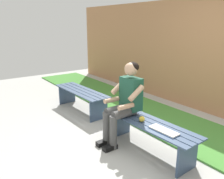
# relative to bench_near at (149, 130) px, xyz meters

# --- Properties ---
(ground_plane) EXTENTS (10.00, 7.00, 0.04)m
(ground_plane) POSITION_rel_bench_near_xyz_m (1.01, 1.00, -0.36)
(ground_plane) COLOR #B2B2AD
(grass_strip) EXTENTS (9.00, 1.30, 0.03)m
(grass_strip) POSITION_rel_bench_near_xyz_m (1.01, -1.02, -0.32)
(grass_strip) COLOR #478C38
(grass_strip) RESTS_ON ground
(brick_wall) EXTENTS (9.50, 0.24, 2.31)m
(brick_wall) POSITION_rel_bench_near_xyz_m (0.50, -2.16, 0.82)
(brick_wall) COLOR #B27A51
(brick_wall) RESTS_ON ground
(bench_near) EXTENTS (1.54, 0.50, 0.45)m
(bench_near) POSITION_rel_bench_near_xyz_m (0.00, 0.00, 0.00)
(bench_near) COLOR #384C6B
(bench_near) RESTS_ON ground
(bench_far) EXTENTS (1.54, 0.50, 0.45)m
(bench_far) POSITION_rel_bench_near_xyz_m (2.03, 0.00, -0.00)
(bench_far) COLOR #384C6B
(bench_far) RESTS_ON ground
(person_seated) EXTENTS (0.50, 0.69, 1.25)m
(person_seated) POSITION_rel_bench_near_xyz_m (0.45, 0.10, 0.35)
(person_seated) COLOR #1E513D
(person_seated) RESTS_ON ground
(apple) EXTENTS (0.08, 0.08, 0.08)m
(apple) POSITION_rel_bench_near_xyz_m (0.09, 0.07, 0.15)
(apple) COLOR gold
(apple) RESTS_ON bench_near
(book_open) EXTENTS (0.42, 0.17, 0.02)m
(book_open) POSITION_rel_bench_near_xyz_m (-0.31, 0.05, 0.12)
(book_open) COLOR white
(book_open) RESTS_ON bench_near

